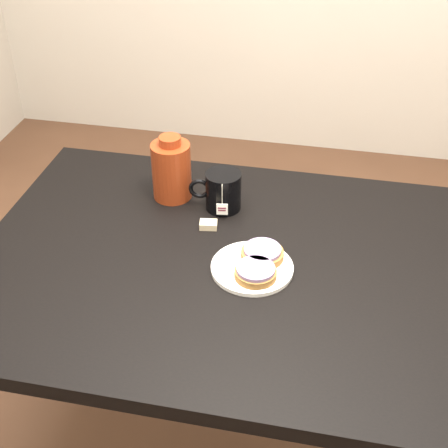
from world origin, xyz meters
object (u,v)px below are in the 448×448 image
object	(u,v)px
mug	(222,191)
table	(258,290)
bagel_front	(256,272)
plate	(252,267)
bagel_back	(262,253)
teabag_pouch	(208,225)
bagel_package	(171,170)

from	to	relation	value
mug	table	bearing A→B (deg)	-66.50
table	bagel_front	bearing A→B (deg)	-90.11
table	plate	size ratio (longest dim) A/B	7.11
bagel_back	bagel_front	size ratio (longest dim) A/B	1.17
bagel_back	plate	bearing A→B (deg)	-115.34
table	mug	size ratio (longest dim) A/B	9.48
table	mug	xyz separation A→B (m)	(-0.14, 0.22, 0.14)
bagel_front	teabag_pouch	xyz separation A→B (m)	(-0.15, 0.18, -0.01)
plate	teabag_pouch	xyz separation A→B (m)	(-0.14, 0.15, 0.00)
plate	bagel_front	size ratio (longest dim) A/B	1.91
bagel_front	bagel_package	world-z (taller)	bagel_package
plate	bagel_back	xyz separation A→B (m)	(0.02, 0.04, 0.02)
bagel_package	table	bearing A→B (deg)	-41.11
table	bagel_package	size ratio (longest dim) A/B	7.58
table	bagel_back	world-z (taller)	bagel_back
bagel_front	mug	size ratio (longest dim) A/B	0.70
table	plate	distance (m)	0.10
bagel_back	bagel_front	bearing A→B (deg)	-93.56
bagel_front	mug	xyz separation A→B (m)	(-0.14, 0.28, 0.03)
table	bagel_front	world-z (taller)	bagel_front
table	mug	world-z (taller)	mug
table	bagel_back	size ratio (longest dim) A/B	11.54
mug	teabag_pouch	distance (m)	0.11
bagel_back	bagel_front	xyz separation A→B (m)	(-0.00, -0.07, 0.00)
bagel_front	table	bearing A→B (deg)	89.89
bagel_package	bagel_front	bearing A→B (deg)	-47.23
bagel_package	mug	bearing A→B (deg)	-11.23
bagel_back	mug	world-z (taller)	mug
bagel_front	bagel_back	bearing A→B (deg)	86.44
table	mug	distance (m)	0.29
plate	bagel_front	xyz separation A→B (m)	(0.01, -0.03, 0.02)
bagel_package	plate	bearing A→B (deg)	-45.20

